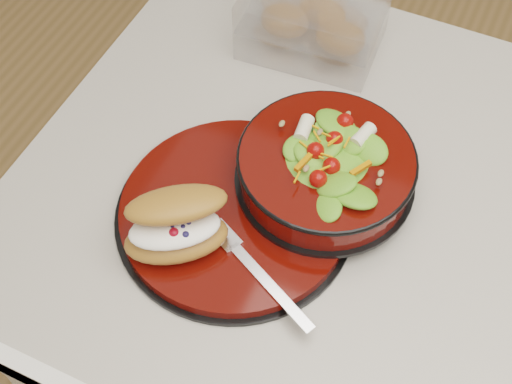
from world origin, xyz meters
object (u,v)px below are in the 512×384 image
at_px(island_counter, 429,384).
at_px(croissant, 177,225).
at_px(fork, 256,271).
at_px(pastry_box, 314,20).
at_px(dinner_plate, 235,213).
at_px(salad_bowl, 326,164).

xyz_separation_m(island_counter, croissant, (-0.36, -0.16, 0.50)).
bearing_deg(fork, pastry_box, 39.30).
distance_m(dinner_plate, fork, 0.09).
relative_size(salad_bowl, pastry_box, 1.11).
relative_size(dinner_plate, croissant, 2.11).
relative_size(island_counter, croissant, 8.74).
relative_size(fork, pastry_box, 0.82).
distance_m(croissant, fork, 0.11).
height_order(salad_bowl, fork, salad_bowl).
distance_m(island_counter, pastry_box, 0.65).
bearing_deg(croissant, fork, -36.16).
relative_size(croissant, pastry_box, 0.69).
bearing_deg(fork, dinner_plate, 67.74).
distance_m(dinner_plate, croissant, 0.09).
bearing_deg(dinner_plate, croissant, -118.90).
height_order(dinner_plate, fork, fork).
bearing_deg(fork, salad_bowl, 17.67).
bearing_deg(pastry_box, salad_bowl, -68.83).
bearing_deg(pastry_box, island_counter, -39.08).
relative_size(dinner_plate, pastry_box, 1.46).
bearing_deg(salad_bowl, dinner_plate, -134.38).
bearing_deg(island_counter, fork, -148.50).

